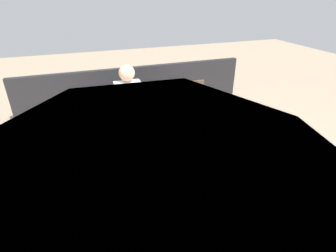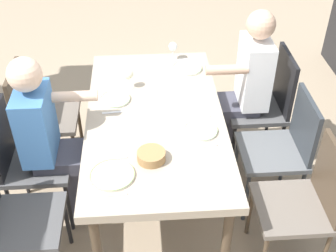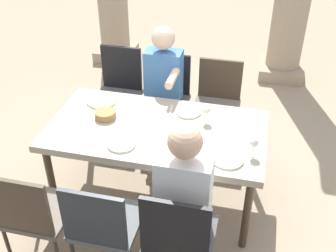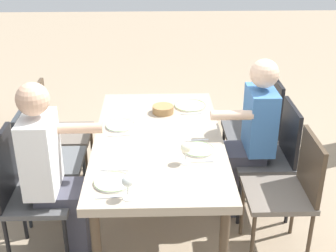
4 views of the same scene
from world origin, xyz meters
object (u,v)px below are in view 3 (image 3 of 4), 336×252
Objects in this scene: plate_1 at (121,144)px; plate_0 at (102,101)px; chair_west_north at (119,88)px; chair_east_north at (217,100)px; chair_east_south at (179,236)px; diner_woman_green at (185,198)px; chair_mid_south at (103,224)px; diner_man_white at (162,89)px; wine_glass_3 at (253,143)px; dining_table at (156,134)px; bread_basket at (105,114)px; chair_west_south at (33,212)px; plate_2 at (188,112)px; chair_mid_north at (167,94)px; plate_3 at (228,159)px; wine_glass_2 at (206,110)px.

plate_0 is at bearing 123.72° from plate_1.
chair_east_north is (1.01, -0.01, 0.00)m from chair_west_north.
diner_woman_green is at bearing 90.89° from chair_east_south.
diner_man_white reaches higher than chair_mid_south.
wine_glass_3 is at bearing -18.86° from plate_0.
chair_east_north is at bearing 20.02° from diner_man_white.
chair_mid_south reaches higher than dining_table.
chair_mid_south is at bearing -159.62° from diner_woman_green.
bread_basket is at bearing 131.43° from chair_east_south.
chair_mid_south is 0.56m from diner_woman_green.
diner_woman_green is (1.01, 0.19, 0.18)m from chair_west_south.
plate_2 is at bearing -51.82° from diner_man_white.
bread_basket is at bearing 169.46° from wine_glass_3.
wine_glass_3 is at bearing -37.47° from chair_west_north.
chair_mid_north is 1.76m from chair_mid_south.
dining_table is 7.45× the size of plate_3.
dining_table is 0.90m from chair_mid_north.
wine_glass_3 is at bearing 31.68° from plate_3.
plate_2 is 1.47× the size of wine_glass_2.
chair_east_south is 0.85m from wine_glass_3.
diner_woman_green is at bearing -127.04° from wine_glass_3.
bread_basket reaches higher than plate_3.
plate_3 is (0.73, 0.60, 0.21)m from chair_mid_south.
plate_2 is at bearing 53.34° from dining_table.
plate_1 is 0.79m from plate_3.
diner_woman_green is 5.62× the size of plate_3.
chair_east_north is 0.66m from plate_2.
chair_east_north is at bearing 32.91° from plate_0.
diner_man_white is at bearing 72.28° from chair_west_south.
plate_1 is at bearing -93.76° from diner_man_white.
plate_3 is at bearing 26.04° from chair_west_south.
chair_mid_north is (0.50, 1.77, 0.01)m from chair_west_south.
chair_east_south is 1.10m from wine_glass_2.
chair_west_north is at bearing 122.50° from diner_woman_green.
chair_west_north is at bearing 110.57° from plate_1.
diner_woman_green is (0.50, -1.58, 0.17)m from chair_mid_north.
diner_woman_green is at bearing -90.11° from chair_east_north.
plate_0 is at bearing 129.15° from chair_east_south.
diner_woman_green reaches higher than diner_man_white.
plate_3 is (1.23, 0.60, 0.22)m from chair_west_south.
chair_west_north reaches higher than wine_glass_3.
diner_woman_green is 0.88m from wine_glass_2.
wine_glass_2 is (0.56, 0.46, 0.10)m from plate_1.
chair_mid_north reaches higher than plate_2.
chair_mid_south is (0.50, -1.77, -0.00)m from chair_west_north.
plate_1 is at bearing 144.26° from diner_woman_green.
chair_mid_north is at bearing 90.93° from diner_man_white.
plate_3 is (0.22, 0.60, 0.19)m from chair_east_south.
plate_2 is 1.27× the size of bread_basket.
plate_0 is 1.13× the size of plate_3.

